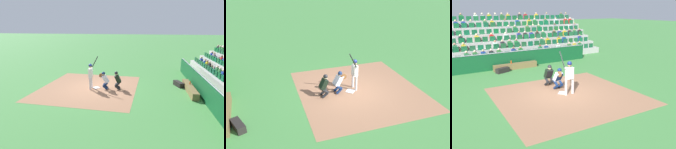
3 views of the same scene
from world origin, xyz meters
TOP-DOWN VIEW (x-y plane):
  - ground_plane at (0.00, 0.00)m, footprint 160.00×160.00m
  - infield_dirt_patch at (0.00, 0.50)m, footprint 7.32×6.91m
  - home_plate_marker at (0.00, 0.00)m, footprint 0.62×0.62m
  - batter_at_plate at (-0.20, 0.32)m, footprint 0.61×0.61m
  - catcher_crouching at (-0.14, -0.65)m, footprint 0.49×0.73m
  - home_plate_umpire at (-0.01, -1.51)m, footprint 0.47×0.48m
  - dugout_wall at (0.00, -6.91)m, footprint 12.72×0.24m
  - dugout_bench at (0.19, -6.36)m, footprint 3.31×0.40m
  - water_bottle_on_bench at (0.52, -6.41)m, footprint 0.07×0.07m
  - equipment_duffel_bag at (1.37, -5.83)m, footprint 1.05×0.67m
  - bleacher_stand at (-0.01, -11.86)m, footprint 19.19×5.51m

SIDE VIEW (x-z plane):
  - ground_plane at x=0.00m, z-range 0.00..0.00m
  - infield_dirt_patch at x=0.00m, z-range 0.00..0.01m
  - home_plate_marker at x=0.00m, z-range 0.01..0.02m
  - equipment_duffel_bag at x=1.37m, z-range 0.00..0.34m
  - dugout_bench at x=0.19m, z-range 0.00..0.44m
  - water_bottle_on_bench at x=0.52m, z-range 0.44..0.66m
  - dugout_wall at x=0.00m, z-range -0.03..1.24m
  - home_plate_umpire at x=-0.01m, z-range 0.06..1.34m
  - catcher_crouching at x=-0.14m, z-range 0.07..1.33m
  - batter_at_plate at x=-0.20m, z-range -0.03..2.23m
  - bleacher_stand at x=-0.01m, z-range -0.78..3.23m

